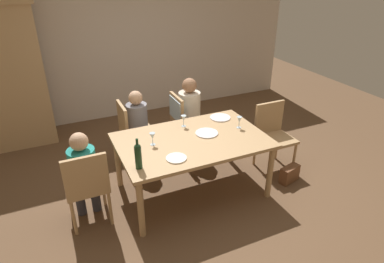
# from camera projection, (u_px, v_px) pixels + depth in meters

# --- Properties ---
(ground_plane) EXTENTS (10.00, 10.00, 0.00)m
(ground_plane) POSITION_uv_depth(u_px,v_px,m) (192.00, 190.00, 4.29)
(ground_plane) COLOR brown
(rear_room_partition) EXTENTS (6.40, 0.12, 2.70)m
(rear_room_partition) POSITION_uv_depth(u_px,v_px,m) (127.00, 41.00, 5.91)
(rear_room_partition) COLOR beige
(rear_room_partition) RESTS_ON ground_plane
(armoire_cabinet) EXTENTS (1.18, 0.62, 2.18)m
(armoire_cabinet) POSITION_uv_depth(u_px,v_px,m) (4.00, 76.00, 4.93)
(armoire_cabinet) COLOR tan
(armoire_cabinet) RESTS_ON ground_plane
(dining_table) EXTENTS (1.74, 1.13, 0.74)m
(dining_table) POSITION_uv_depth(u_px,v_px,m) (192.00, 145.00, 3.98)
(dining_table) COLOR tan
(dining_table) RESTS_ON ground_plane
(chair_far_right) EXTENTS (0.46, 0.44, 0.92)m
(chair_far_right) POSITION_uv_depth(u_px,v_px,m) (182.00, 116.00, 4.88)
(chair_far_right) COLOR tan
(chair_far_right) RESTS_ON ground_plane
(chair_left_end) EXTENTS (0.44, 0.44, 0.92)m
(chair_left_end) POSITION_uv_depth(u_px,v_px,m) (87.00, 184.00, 3.51)
(chair_left_end) COLOR tan
(chair_left_end) RESTS_ON ground_plane
(chair_far_left) EXTENTS (0.44, 0.44, 0.92)m
(chair_far_left) POSITION_uv_depth(u_px,v_px,m) (132.00, 130.00, 4.63)
(chair_far_left) COLOR tan
(chair_far_left) RESTS_ON ground_plane
(chair_right_end) EXTENTS (0.44, 0.44, 0.92)m
(chair_right_end) POSITION_uv_depth(u_px,v_px,m) (273.00, 132.00, 4.58)
(chair_right_end) COLOR tan
(chair_right_end) RESTS_ON ground_plane
(person_woman_host) EXTENTS (0.36, 0.31, 1.15)m
(person_woman_host) POSITION_uv_depth(u_px,v_px,m) (191.00, 110.00, 4.90)
(person_woman_host) COLOR #33333D
(person_woman_host) RESTS_ON ground_plane
(person_man_bearded) EXTENTS (0.28, 0.33, 1.09)m
(person_man_bearded) POSITION_uv_depth(u_px,v_px,m) (84.00, 170.00, 3.56)
(person_man_bearded) COLOR #33333D
(person_man_bearded) RESTS_ON ground_plane
(person_man_guest) EXTENTS (0.33, 0.28, 1.08)m
(person_man_guest) POSITION_uv_depth(u_px,v_px,m) (139.00, 122.00, 4.63)
(person_man_guest) COLOR #33333D
(person_man_guest) RESTS_ON ground_plane
(wine_bottle_tall_green) EXTENTS (0.07, 0.07, 0.33)m
(wine_bottle_tall_green) POSITION_uv_depth(u_px,v_px,m) (138.00, 155.00, 3.34)
(wine_bottle_tall_green) COLOR #19381E
(wine_bottle_tall_green) RESTS_ON dining_table
(wine_glass_near_left) EXTENTS (0.07, 0.07, 0.15)m
(wine_glass_near_left) POSITION_uv_depth(u_px,v_px,m) (239.00, 120.00, 4.17)
(wine_glass_near_left) COLOR silver
(wine_glass_near_left) RESTS_ON dining_table
(wine_glass_centre) EXTENTS (0.07, 0.07, 0.15)m
(wine_glass_centre) POSITION_uv_depth(u_px,v_px,m) (184.00, 119.00, 4.21)
(wine_glass_centre) COLOR silver
(wine_glass_centre) RESTS_ON dining_table
(wine_glass_near_right) EXTENTS (0.07, 0.07, 0.15)m
(wine_glass_near_right) POSITION_uv_depth(u_px,v_px,m) (152.00, 136.00, 3.78)
(wine_glass_near_right) COLOR silver
(wine_glass_near_right) RESTS_ON dining_table
(dinner_plate_host) EXTENTS (0.27, 0.27, 0.01)m
(dinner_plate_host) POSITION_uv_depth(u_px,v_px,m) (220.00, 118.00, 4.47)
(dinner_plate_host) COLOR white
(dinner_plate_host) RESTS_ON dining_table
(dinner_plate_guest_left) EXTENTS (0.22, 0.22, 0.01)m
(dinner_plate_guest_left) POSITION_uv_depth(u_px,v_px,m) (176.00, 158.00, 3.56)
(dinner_plate_guest_left) COLOR white
(dinner_plate_guest_left) RESTS_ON dining_table
(dinner_plate_guest_right) EXTENTS (0.28, 0.28, 0.01)m
(dinner_plate_guest_right) POSITION_uv_depth(u_px,v_px,m) (207.00, 133.00, 4.07)
(dinner_plate_guest_right) COLOR white
(dinner_plate_guest_right) RESTS_ON dining_table
(handbag) EXTENTS (0.30, 0.19, 0.22)m
(handbag) POSITION_uv_depth(u_px,v_px,m) (290.00, 174.00, 4.42)
(handbag) COLOR brown
(handbag) RESTS_ON ground_plane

